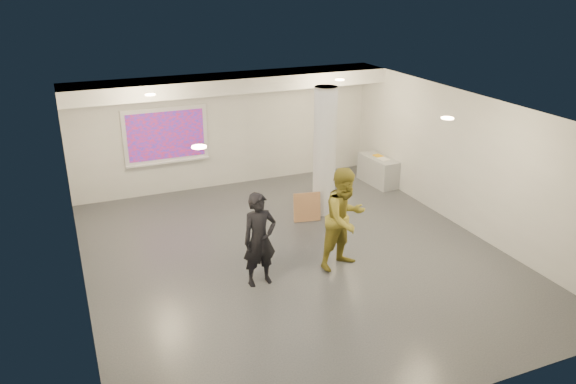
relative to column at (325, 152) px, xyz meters
name	(u,v)px	position (x,y,z in m)	size (l,w,h in m)	color
floor	(296,256)	(-1.50, -1.80, -1.50)	(8.00, 9.00, 0.01)	#34373C
ceiling	(297,110)	(-1.50, -1.80, 1.50)	(8.00, 9.00, 0.01)	white
wall_back	(227,130)	(-1.50, 2.70, 0.00)	(8.00, 0.01, 3.00)	beige
wall_front	(443,308)	(-1.50, -6.30, 0.00)	(8.00, 0.01, 3.00)	beige
wall_left	(75,220)	(-5.50, -1.80, 0.00)	(0.01, 9.00, 3.00)	beige
wall_right	(464,161)	(2.50, -1.80, 0.00)	(0.01, 9.00, 3.00)	beige
soffit_band	(231,83)	(-1.50, 2.15, 1.32)	(8.00, 1.10, 0.36)	silver
downlight_nw	(150,95)	(-3.70, 0.70, 1.48)	(0.22, 0.22, 0.02)	#FFCA95
downlight_ne	(340,80)	(0.70, 0.70, 1.48)	(0.22, 0.22, 0.02)	#FFCA95
downlight_sw	(199,147)	(-3.70, -3.30, 1.48)	(0.22, 0.22, 0.02)	#FFCA95
downlight_se	(447,118)	(0.70, -3.30, 1.48)	(0.22, 0.22, 0.02)	#FFCA95
column	(325,152)	(0.00, 0.00, 0.00)	(0.52, 0.52, 3.00)	silver
projection_screen	(166,136)	(-3.10, 2.65, 0.03)	(2.10, 0.13, 1.42)	white
credenza	(378,170)	(2.22, 1.17, -1.13)	(0.53, 1.26, 0.74)	#95989A
papers_stack	(384,159)	(2.24, 0.99, -0.75)	(0.23, 0.29, 0.02)	white
postit_pad	(378,156)	(2.24, 1.27, -0.75)	(0.19, 0.26, 0.03)	#EAA80F
cardboard_back	(307,207)	(-0.57, -0.30, -1.16)	(0.62, 0.06, 0.68)	#A06E47
cardboard_front	(319,204)	(-0.17, -0.10, -1.23)	(0.49, 0.05, 0.54)	#A06E47
woman	(260,240)	(-2.51, -2.48, -0.62)	(0.64, 0.42, 1.76)	black
man	(345,219)	(-0.79, -2.49, -0.50)	(0.97, 0.76, 2.00)	olive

